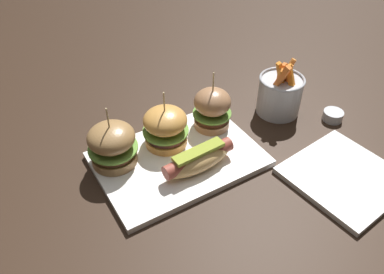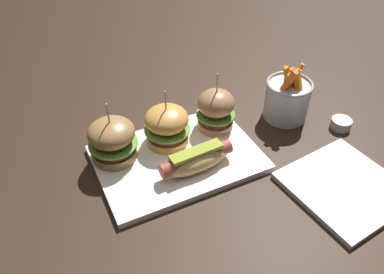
{
  "view_description": "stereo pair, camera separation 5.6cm",
  "coord_description": "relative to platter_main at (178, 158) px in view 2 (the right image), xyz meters",
  "views": [
    {
      "loc": [
        -0.29,
        -0.53,
        0.58
      ],
      "look_at": [
        0.03,
        0.0,
        0.05
      ],
      "focal_mm": 36.12,
      "sensor_mm": 36.0,
      "label": 1
    },
    {
      "loc": [
        -0.24,
        -0.55,
        0.58
      ],
      "look_at": [
        0.03,
        0.0,
        0.05
      ],
      "focal_mm": 36.12,
      "sensor_mm": 36.0,
      "label": 2
    }
  ],
  "objects": [
    {
      "name": "slider_left",
      "position": [
        -0.12,
        0.06,
        0.05
      ],
      "size": [
        0.1,
        0.1,
        0.14
      ],
      "color": "olive",
      "rests_on": "platter_main"
    },
    {
      "name": "sauce_ramekin",
      "position": [
        0.39,
        -0.07,
        0.01
      ],
      "size": [
        0.05,
        0.05,
        0.02
      ],
      "color": "#B7BABF",
      "rests_on": "ground"
    },
    {
      "name": "slider_center",
      "position": [
        -0.0,
        0.05,
        0.05
      ],
      "size": [
        0.1,
        0.1,
        0.13
      ],
      "color": "#CB8F44",
      "rests_on": "platter_main"
    },
    {
      "name": "slider_right",
      "position": [
        0.12,
        0.05,
        0.06
      ],
      "size": [
        0.09,
        0.09,
        0.14
      ],
      "color": "#A0704B",
      "rests_on": "platter_main"
    },
    {
      "name": "hot_dog",
      "position": [
        0.02,
        -0.05,
        0.03
      ],
      "size": [
        0.16,
        0.06,
        0.05
      ],
      "color": "tan",
      "rests_on": "platter_main"
    },
    {
      "name": "side_plate",
      "position": [
        0.26,
        -0.22,
        -0.0
      ],
      "size": [
        0.23,
        0.23,
        0.01
      ],
      "primitive_type": "cube",
      "rotation": [
        0.0,
        0.0,
        0.11
      ],
      "color": "white",
      "rests_on": "ground"
    },
    {
      "name": "fries_bucket",
      "position": [
        0.3,
        0.03,
        0.04
      ],
      "size": [
        0.11,
        0.11,
        0.15
      ],
      "color": "#B7BABF",
      "rests_on": "ground"
    },
    {
      "name": "ground_plane",
      "position": [
        0.0,
        0.0,
        -0.01
      ],
      "size": [
        3.0,
        3.0,
        0.0
      ],
      "primitive_type": "plane",
      "color": "black"
    },
    {
      "name": "platter_main",
      "position": [
        0.0,
        0.0,
        0.0
      ],
      "size": [
        0.34,
        0.24,
        0.01
      ],
      "primitive_type": "cube",
      "color": "white",
      "rests_on": "ground"
    }
  ]
}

